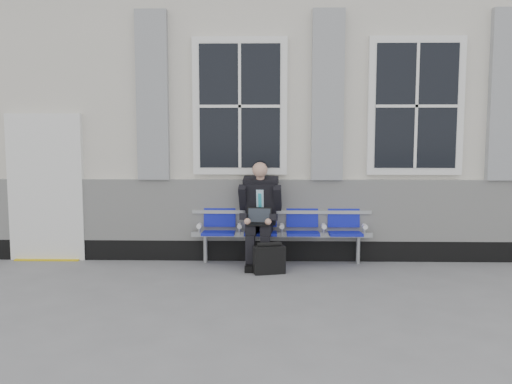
{
  "coord_description": "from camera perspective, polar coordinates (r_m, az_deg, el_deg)",
  "views": [
    {
      "loc": [
        -1.72,
        -6.77,
        1.95
      ],
      "look_at": [
        -1.91,
        0.9,
        1.08
      ],
      "focal_mm": 40.0,
      "sensor_mm": 36.0,
      "label": 1
    }
  ],
  "objects": [
    {
      "name": "businessman",
      "position": [
        8.04,
        0.4,
        -1.83
      ],
      "size": [
        0.62,
        0.83,
        1.47
      ],
      "color": "black",
      "rests_on": "ground"
    },
    {
      "name": "bench",
      "position": [
        8.21,
        2.58,
        -3.33
      ],
      "size": [
        2.6,
        0.47,
        0.91
      ],
      "color": "#9EA0A3",
      "rests_on": "ground"
    },
    {
      "name": "briefcase",
      "position": [
        7.68,
        1.33,
        -6.72
      ],
      "size": [
        0.45,
        0.27,
        0.43
      ],
      "color": "black",
      "rests_on": "ground"
    },
    {
      "name": "station_building",
      "position": [
        10.39,
        10.92,
        7.86
      ],
      "size": [
        14.4,
        4.4,
        4.49
      ],
      "color": "beige",
      "rests_on": "ground"
    },
    {
      "name": "ground",
      "position": [
        7.25,
        15.26,
        -9.36
      ],
      "size": [
        70.0,
        70.0,
        0.0
      ],
      "primitive_type": "plane",
      "color": "slate",
      "rests_on": "ground"
    }
  ]
}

